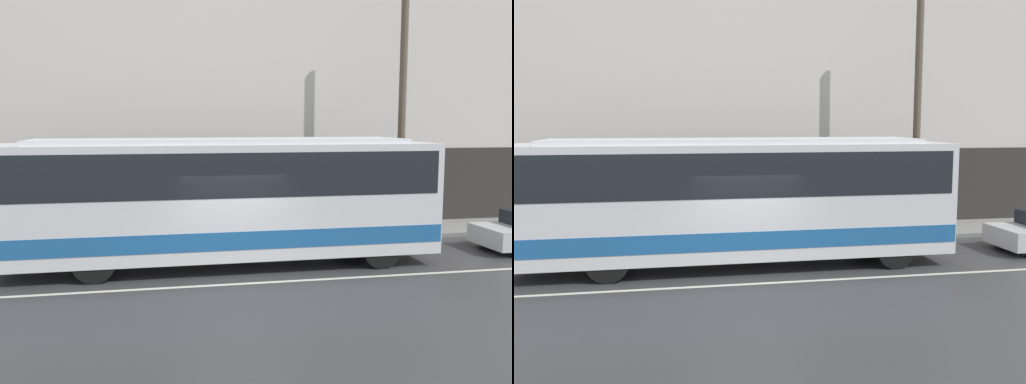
% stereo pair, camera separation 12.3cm
% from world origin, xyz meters
% --- Properties ---
extents(ground_plane, '(60.00, 60.00, 0.00)m').
position_xyz_m(ground_plane, '(0.00, 0.00, 0.00)').
color(ground_plane, '#38383A').
extents(sidewalk, '(60.00, 2.52, 0.13)m').
position_xyz_m(sidewalk, '(0.00, 5.26, 0.06)').
color(sidewalk, gray).
rests_on(sidewalk, ground_plane).
extents(building_facade, '(60.00, 0.35, 13.04)m').
position_xyz_m(building_facade, '(0.00, 6.67, 6.31)').
color(building_facade, silver).
rests_on(building_facade, ground_plane).
extents(lane_stripe, '(54.00, 0.14, 0.01)m').
position_xyz_m(lane_stripe, '(0.00, 0.00, 0.00)').
color(lane_stripe, beige).
rests_on(lane_stripe, ground_plane).
extents(transit_bus, '(11.19, 2.57, 3.33)m').
position_xyz_m(transit_bus, '(-0.11, 1.86, 1.88)').
color(transit_bus, silver).
rests_on(transit_bus, ground_plane).
extents(utility_pole_near, '(0.24, 0.24, 8.53)m').
position_xyz_m(utility_pole_near, '(6.12, 4.49, 4.39)').
color(utility_pole_near, brown).
rests_on(utility_pole_near, sidewalk).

